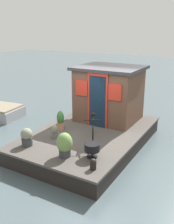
# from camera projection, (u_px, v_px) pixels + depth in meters

# --- Properties ---
(ground_plane) EXTENTS (60.00, 60.00, 0.00)m
(ground_plane) POSITION_uv_depth(u_px,v_px,m) (90.00, 145.00, 8.34)
(ground_plane) COLOR #4C5B60
(houseboat_deck) EXTENTS (4.90, 3.11, 0.51)m
(houseboat_deck) POSITION_uv_depth(u_px,v_px,m) (90.00, 138.00, 8.26)
(houseboat_deck) COLOR #4C4742
(houseboat_deck) RESTS_ON ground_plane
(houseboat_cabin) EXTENTS (1.90, 2.21, 1.90)m
(houseboat_cabin) POSITION_uv_depth(u_px,v_px,m) (109.00, 93.00, 8.99)
(houseboat_cabin) COLOR brown
(houseboat_cabin) RESTS_ON houseboat_deck
(bicycle) EXTENTS (1.46, 0.83, 0.78)m
(bicycle) POSITION_uv_depth(u_px,v_px,m) (93.00, 128.00, 7.42)
(bicycle) COLOR black
(bicycle) RESTS_ON houseboat_deck
(potted_plant_sage) EXTENTS (0.20, 0.20, 0.41)m
(potted_plant_sage) POSITION_uv_depth(u_px,v_px,m) (55.00, 131.00, 7.63)
(potted_plant_sage) COLOR slate
(potted_plant_sage) RESTS_ON houseboat_deck
(potted_plant_ivy) EXTENTS (0.41, 0.41, 0.64)m
(potted_plant_ivy) POSITION_uv_depth(u_px,v_px,m) (65.00, 144.00, 6.47)
(potted_plant_ivy) COLOR #38383D
(potted_plant_ivy) RESTS_ON houseboat_deck
(potted_plant_fern) EXTENTS (0.24, 0.24, 0.61)m
(potted_plant_fern) POSITION_uv_depth(u_px,v_px,m) (60.00, 120.00, 8.28)
(potted_plant_fern) COLOR #C6754C
(potted_plant_fern) RESTS_ON houseboat_deck
(potted_plant_thyme) EXTENTS (0.33, 0.33, 0.51)m
(potted_plant_thyme) POSITION_uv_depth(u_px,v_px,m) (27.00, 137.00, 7.10)
(potted_plant_thyme) COLOR #38383D
(potted_plant_thyme) RESTS_ON houseboat_deck
(charcoal_grill) EXTENTS (0.40, 0.40, 0.38)m
(charcoal_grill) POSITION_uv_depth(u_px,v_px,m) (92.00, 148.00, 6.44)
(charcoal_grill) COLOR black
(charcoal_grill) RESTS_ON houseboat_deck
(mooring_bollard) EXTENTS (0.16, 0.16, 0.27)m
(mooring_bollard) POSITION_uv_depth(u_px,v_px,m) (93.00, 164.00, 5.92)
(mooring_bollard) COLOR black
(mooring_bollard) RESTS_ON houseboat_deck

